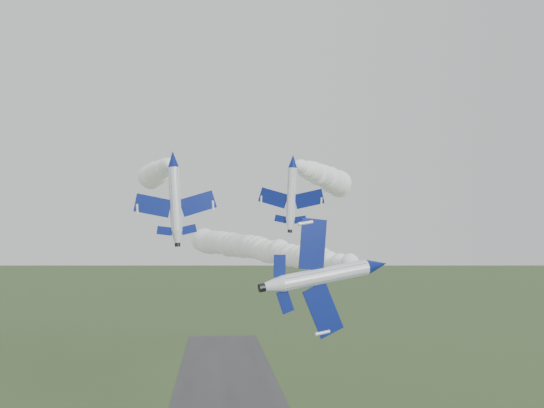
{
  "coord_description": "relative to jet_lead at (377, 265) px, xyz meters",
  "views": [
    {
      "loc": [
        -3.28,
        -60.16,
        32.17
      ],
      "look_at": [
        4.51,
        20.89,
        37.82
      ],
      "focal_mm": 40.0,
      "sensor_mm": 36.0,
      "label": 1
    }
  ],
  "objects": [
    {
      "name": "smoke_trail_jet_lead",
      "position": [
        -9.03,
        39.82,
        1.43
      ],
      "size": [
        21.81,
        74.51,
        4.67
      ],
      "primitive_type": null,
      "rotation": [
        0.0,
        0.0,
        0.23
      ],
      "color": "white"
    },
    {
      "name": "jet_lead",
      "position": [
        0.0,
        0.0,
        0.0
      ],
      "size": [
        4.31,
        12.18,
        10.01
      ],
      "rotation": [
        0.0,
        1.41,
        0.23
      ],
      "color": "white"
    },
    {
      "name": "smoke_trail_jet_pair_left",
      "position": [
        -25.84,
        67.32,
        16.19
      ],
      "size": [
        15.23,
        63.62,
        5.48
      ],
      "primitive_type": null,
      "rotation": [
        0.0,
        0.0,
        0.16
      ],
      "color": "white"
    },
    {
      "name": "jet_pair_right",
      "position": [
        -3.31,
        32.86,
        13.98
      ],
      "size": [
        9.54,
        11.05,
        2.81
      ],
      "rotation": [
        0.0,
        0.05,
        -0.32
      ],
      "color": "white"
    },
    {
      "name": "smoke_trail_jet_pair_right",
      "position": [
        6.79,
        63.11,
        15.26
      ],
      "size": [
        24.34,
        58.31,
        5.81
      ],
      "primitive_type": null,
      "rotation": [
        0.0,
        0.0,
        -0.32
      ],
      "color": "white"
    },
    {
      "name": "jet_pair_left",
      "position": [
        -20.4,
        32.66,
        14.05
      ],
      "size": [
        11.48,
        13.6,
        3.39
      ],
      "rotation": [
        0.0,
        -0.06,
        0.16
      ],
      "color": "white"
    }
  ]
}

